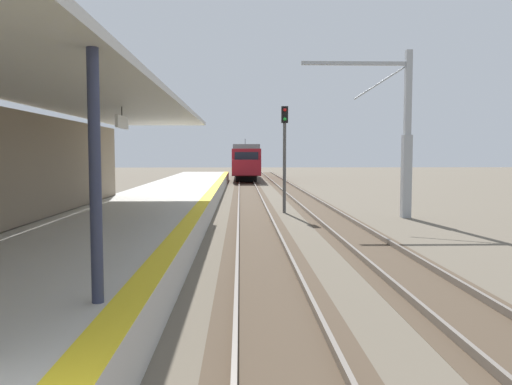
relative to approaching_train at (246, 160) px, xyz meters
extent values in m
cube|color=#B7B5AD|center=(-4.40, -41.39, -1.73)|extent=(5.00, 80.00, 0.90)
cube|color=yellow|center=(-2.15, -41.39, -1.27)|extent=(0.50, 80.00, 0.01)
cube|color=silver|center=(-4.50, -46.48, 2.17)|extent=(4.40, 24.00, 0.16)
cylinder|color=#2D334C|center=(-2.55, -53.08, -0.04)|extent=(0.16, 0.16, 4.27)
cube|color=white|center=(-4.10, -44.48, 1.64)|extent=(0.08, 1.40, 0.36)
cylinder|color=#333333|center=(-4.10, -44.48, 1.96)|extent=(0.03, 0.03, 0.27)
cube|color=#4C3D2D|center=(0.00, -37.39, -2.17)|extent=(2.34, 120.00, 0.01)
cube|color=slate|center=(-0.72, -37.39, -2.09)|extent=(0.08, 120.00, 0.15)
cube|color=slate|center=(0.72, -37.39, -2.09)|extent=(0.08, 120.00, 0.15)
cube|color=#4C3D2D|center=(3.40, -37.39, -2.17)|extent=(2.34, 120.00, 0.01)
cube|color=slate|center=(2.68, -37.39, -2.09)|extent=(0.08, 120.00, 0.15)
cube|color=slate|center=(4.12, -37.39, -2.09)|extent=(0.08, 120.00, 0.15)
cube|color=maroon|center=(0.00, 0.38, -0.11)|extent=(2.90, 18.00, 2.70)
cube|color=slate|center=(0.00, 0.38, 1.46)|extent=(2.67, 18.00, 0.44)
cube|color=black|center=(0.00, -8.64, 0.30)|extent=(2.32, 0.06, 1.21)
cube|color=maroon|center=(0.00, -9.42, -0.58)|extent=(2.78, 1.60, 1.49)
cube|color=black|center=(1.46, 0.38, 0.30)|extent=(0.04, 15.84, 0.86)
cylinder|color=#333333|center=(0.00, 3.98, 2.13)|extent=(0.06, 0.06, 0.90)
cube|color=black|center=(0.00, -5.47, -1.82)|extent=(2.17, 2.20, 0.72)
cube|color=black|center=(0.00, 6.23, -1.82)|extent=(2.17, 2.20, 0.72)
cylinder|color=#4C4C4C|center=(1.53, -34.46, 0.02)|extent=(0.16, 0.16, 4.40)
cube|color=black|center=(1.53, -34.46, 2.62)|extent=(0.32, 0.24, 0.80)
sphere|color=red|center=(1.53, -34.60, 2.84)|extent=(0.16, 0.16, 0.16)
sphere|color=green|center=(1.53, -34.60, 2.40)|extent=(0.16, 0.16, 0.16)
cube|color=#9EA3A8|center=(6.87, -36.65, -0.30)|extent=(0.40, 0.40, 3.75)
cube|color=#9EA3A8|center=(6.87, -36.65, 3.45)|extent=(0.28, 0.28, 3.75)
cube|color=#9EA3A8|center=(4.47, -36.65, 4.72)|extent=(4.80, 0.16, 0.16)
cylinder|color=#9EA3A8|center=(5.67, -36.65, 3.92)|extent=(2.47, 0.07, 1.60)
camera|label=1|loc=(-0.64, -60.02, 0.71)|focal=36.70mm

